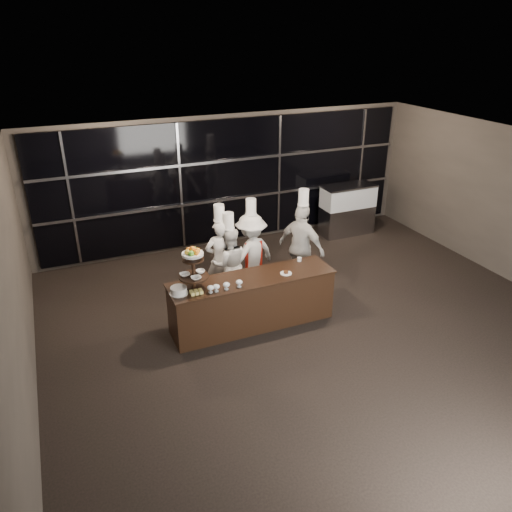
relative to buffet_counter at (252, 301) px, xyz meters
name	(u,v)px	position (x,y,z in m)	size (l,w,h in m)	color
room	(350,270)	(0.98, -1.37, 1.03)	(10.00, 10.00, 10.00)	black
window_wall	(231,181)	(0.98, 3.57, 1.04)	(8.60, 0.10, 2.80)	black
buffet_counter	(252,301)	(0.00, 0.00, 0.00)	(2.84, 0.74, 0.92)	black
display_stand	(193,265)	(-1.00, 0.00, 0.87)	(0.48, 0.48, 0.74)	black
compotes	(223,285)	(-0.59, -0.22, 0.54)	(0.60, 0.11, 0.12)	silver
layer_cake	(179,290)	(-1.27, -0.05, 0.51)	(0.30, 0.30, 0.11)	white
pastry_squares	(196,292)	(-1.02, -0.16, 0.48)	(0.20, 0.13, 0.05)	#F2E376
small_plate	(286,273)	(0.58, -0.10, 0.47)	(0.20, 0.20, 0.05)	white
chef_cup	(299,259)	(1.02, 0.25, 0.49)	(0.08, 0.08, 0.07)	white
display_case	(347,207)	(3.78, 2.93, 0.22)	(1.32, 0.58, 1.24)	#A5A5AA
chef_a	(221,258)	(-0.15, 1.15, 0.35)	(0.61, 0.44, 1.86)	silver
chef_b	(230,263)	(-0.03, 1.02, 0.27)	(0.79, 0.67, 1.73)	white
chef_c	(251,254)	(0.44, 1.09, 0.35)	(1.18, 0.90, 1.91)	silver
chef_d	(301,247)	(1.39, 0.86, 0.42)	(0.84, 1.10, 2.03)	silver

